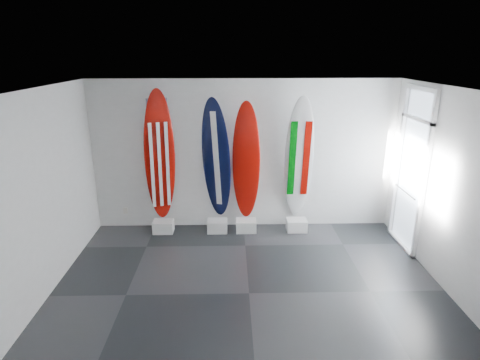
{
  "coord_description": "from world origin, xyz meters",
  "views": [
    {
      "loc": [
        -0.26,
        -5.13,
        3.48
      ],
      "look_at": [
        -0.1,
        1.4,
        1.35
      ],
      "focal_mm": 29.53,
      "sensor_mm": 36.0,
      "label": 1
    }
  ],
  "objects_px": {
    "surfboard_usa": "(160,157)",
    "surfboard_navy": "(216,160)",
    "surfboard_swiss": "(246,162)",
    "surfboard_italy": "(299,159)"
  },
  "relations": [
    {
      "from": "surfboard_swiss",
      "to": "surfboard_italy",
      "type": "distance_m",
      "value": 1.03
    },
    {
      "from": "surfboard_usa",
      "to": "surfboard_italy",
      "type": "relative_size",
      "value": 1.04
    },
    {
      "from": "surfboard_usa",
      "to": "surfboard_italy",
      "type": "distance_m",
      "value": 2.7
    },
    {
      "from": "surfboard_navy",
      "to": "surfboard_swiss",
      "type": "relative_size",
      "value": 1.04
    },
    {
      "from": "surfboard_swiss",
      "to": "surfboard_italy",
      "type": "relative_size",
      "value": 0.95
    },
    {
      "from": "surfboard_usa",
      "to": "surfboard_swiss",
      "type": "distance_m",
      "value": 1.67
    },
    {
      "from": "surfboard_navy",
      "to": "surfboard_italy",
      "type": "relative_size",
      "value": 0.99
    },
    {
      "from": "surfboard_usa",
      "to": "surfboard_italy",
      "type": "bearing_deg",
      "value": -18.84
    },
    {
      "from": "surfboard_usa",
      "to": "surfboard_italy",
      "type": "xyz_separation_m",
      "value": [
        2.7,
        0.0,
        -0.06
      ]
    },
    {
      "from": "surfboard_usa",
      "to": "surfboard_navy",
      "type": "bearing_deg",
      "value": -18.84
    }
  ]
}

